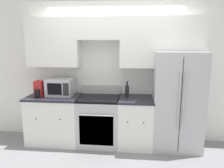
# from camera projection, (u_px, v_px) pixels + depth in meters

# --- Properties ---
(ground_plane) EXTENTS (12.00, 12.00, 0.00)m
(ground_plane) POSITION_uv_depth(u_px,v_px,m) (110.00, 152.00, 3.79)
(ground_plane) COLOR gray
(wall_back) EXTENTS (8.00, 0.39, 2.60)m
(wall_back) POSITION_uv_depth(u_px,v_px,m) (114.00, 61.00, 4.06)
(wall_back) COLOR white
(wall_back) RESTS_ON ground_plane
(lower_cabinets_left) EXTENTS (0.97, 0.64, 0.89)m
(lower_cabinets_left) POSITION_uv_depth(u_px,v_px,m) (55.00, 119.00, 4.12)
(lower_cabinets_left) COLOR white
(lower_cabinets_left) RESTS_ON ground_plane
(lower_cabinets_right) EXTENTS (0.62, 0.64, 0.89)m
(lower_cabinets_right) POSITION_uv_depth(u_px,v_px,m) (135.00, 122.00, 3.96)
(lower_cabinets_right) COLOR white
(lower_cabinets_right) RESTS_ON ground_plane
(oven_range) EXTENTS (0.74, 0.65, 1.05)m
(oven_range) POSITION_uv_depth(u_px,v_px,m) (99.00, 120.00, 4.03)
(oven_range) COLOR #B7B7BC
(oven_range) RESTS_ON ground_plane
(refrigerator) EXTENTS (0.84, 0.78, 1.72)m
(refrigerator) POSITION_uv_depth(u_px,v_px,m) (176.00, 100.00, 3.87)
(refrigerator) COLOR #B7B7BC
(refrigerator) RESTS_ON ground_plane
(microwave) EXTENTS (0.47, 0.39, 0.32)m
(microwave) POSITION_uv_depth(u_px,v_px,m) (60.00, 87.00, 4.06)
(microwave) COLOR #B7B7BC
(microwave) RESTS_ON lower_cabinets_left
(bottle) EXTENTS (0.07, 0.07, 0.29)m
(bottle) POSITION_uv_depth(u_px,v_px,m) (127.00, 91.00, 3.95)
(bottle) COLOR black
(bottle) RESTS_ON lower_cabinets_right
(coffee_maker) EXTENTS (0.15, 0.26, 0.29)m
(coffee_maker) POSITION_uv_depth(u_px,v_px,m) (39.00, 89.00, 3.98)
(coffee_maker) COLOR #B22323
(coffee_maker) RESTS_ON lower_cabinets_left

